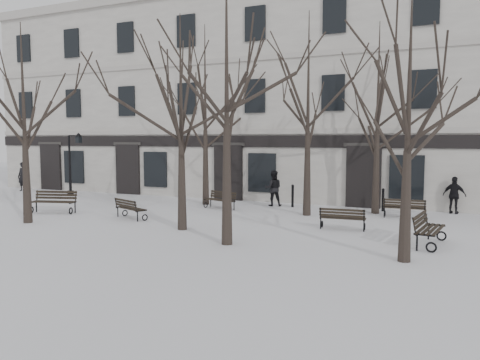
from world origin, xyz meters
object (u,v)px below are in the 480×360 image
Objects in this scene: tree_3 at (409,95)px; lamp_post at (73,159)px; bench_1 at (130,208)px; bench_5 at (428,228)px; tree_0 at (23,99)px; bench_4 at (404,208)px; tree_2 at (227,65)px; bench_3 at (220,199)px; bench_2 at (342,218)px; tree_1 at (181,96)px; bench_0 at (54,201)px.

tree_3 reaches higher than lamp_post.
bench_5 is at bearing -158.21° from bench_1.
tree_0 is at bearing -56.74° from lamp_post.
bench_5 is (1.05, -4.83, 0.09)m from bench_4.
tree_2 reaches higher than lamp_post.
tree_0 is 2.11× the size of lamp_post.
tree_3 is at bearing -18.23° from bench_3.
bench_3 is at bearing -28.33° from bench_2.
tree_1 is at bearing 149.08° from tree_2.
bench_0 is at bearing 97.20° from bench_5.
bench_3 is at bearing 16.87° from bench_0.
tree_2 is 6.78m from bench_2.
tree_2 is 8.85m from bench_3.
tree_2 is 5.24m from tree_3.
tree_0 is 4.46× the size of bench_3.
tree_0 is 9.80m from lamp_post.
bench_4 reaches higher than bench_2.
bench_0 is 0.56× the size of lamp_post.
bench_0 is (-0.93, 2.23, -4.20)m from tree_0.
bench_4 is at bearing 2.06° from bench_0.
tree_2 is 1.24× the size of tree_3.
lamp_post is at bearing -19.19° from bench_2.
bench_0 is at bearing 23.57° from bench_1.
bench_5 is (9.04, -4.14, 0.09)m from bench_3.
bench_1 is (3.99, 0.06, -0.08)m from bench_0.
tree_2 is 4.29× the size of bench_5.
tree_2 is at bearing 49.26° from bench_2.
tree_3 is 4.46m from bench_5.
tree_3 is 5.85m from bench_2.
lamp_post is at bearing 149.55° from tree_1.
tree_3 reaches higher than bench_1.
bench_2 is 17.20m from lamp_post.
tree_2 is 2.41× the size of lamp_post.
tree_1 is 5.35m from bench_1.
tree_2 is 16.35m from lamp_post.
tree_2 is at bearing -43.48° from bench_3.
tree_2 is at bearing -179.25° from tree_3.
tree_1 is 4.43× the size of bench_3.
bench_4 is (-0.57, 7.11, -3.89)m from tree_3.
lamp_post is (-19.40, 5.79, 1.53)m from bench_5.
tree_1 reaches higher than bench_4.
bench_1 is 0.85× the size of bench_5.
tree_0 is 12.64m from bench_2.
bench_0 is at bearing 1.52° from bench_2.
bench_1 is at bearing 167.00° from tree_3.
bench_5 is at bearing 149.88° from bench_2.
bench_3 reaches higher than bench_2.
bench_3 is (5.19, 6.24, -4.28)m from tree_0.
lamp_post is at bearing 123.26° from tree_0.
lamp_post is at bearing -11.46° from bench_1.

